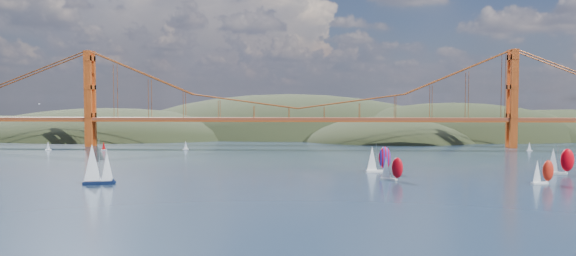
# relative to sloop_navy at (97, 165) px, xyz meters

# --- Properties ---
(ground) EXTENTS (1200.00, 1200.00, 0.00)m
(ground) POSITION_rel_sloop_navy_xyz_m (60.82, -36.76, -6.45)
(ground) COLOR black
(ground) RESTS_ON ground
(headlands) EXTENTS (725.00, 225.00, 96.00)m
(headlands) POSITION_rel_sloop_navy_xyz_m (105.77, 241.53, -18.91)
(headlands) COLOR black
(headlands) RESTS_ON ground
(bridge) EXTENTS (552.00, 12.00, 55.00)m
(bridge) POSITION_rel_sloop_navy_xyz_m (59.07, 143.24, 25.78)
(bridge) COLOR brown
(bridge) RESTS_ON ground
(sloop_navy) EXTENTS (9.85, 6.69, 14.62)m
(sloop_navy) POSITION_rel_sloop_navy_xyz_m (0.00, 0.00, 0.00)
(sloop_navy) COLOR black
(sloop_navy) RESTS_ON ground
(racer_0) EXTENTS (7.86, 5.92, 8.87)m
(racer_0) POSITION_rel_sloop_navy_xyz_m (95.62, 13.50, -2.26)
(racer_0) COLOR silver
(racer_0) RESTS_ON ground
(racer_1) EXTENTS (7.79, 4.34, 8.73)m
(racer_1) POSITION_rel_sloop_navy_xyz_m (143.12, 7.24, -2.33)
(racer_1) COLOR white
(racer_1) RESTS_ON ground
(racer_2) EXTENTS (9.47, 4.45, 10.69)m
(racer_2) POSITION_rel_sloop_navy_xyz_m (159.00, 31.20, -1.40)
(racer_2) COLOR silver
(racer_2) RESTS_ON ground
(racer_rwb) EXTENTS (9.67, 4.90, 10.87)m
(racer_rwb) POSITION_rel_sloop_navy_xyz_m (93.65, 34.47, -1.32)
(racer_rwb) COLOR white
(racer_rwb) RESTS_ON ground
(distant_boat_1) EXTENTS (3.00, 2.00, 4.70)m
(distant_boat_1) POSITION_rel_sloop_navy_xyz_m (-71.71, 116.57, -4.05)
(distant_boat_1) COLOR silver
(distant_boat_1) RESTS_ON ground
(distant_boat_2) EXTENTS (3.00, 2.00, 4.70)m
(distant_boat_2) POSITION_rel_sloop_navy_xyz_m (-41.99, 117.59, -4.05)
(distant_boat_2) COLOR silver
(distant_boat_2) RESTS_ON ground
(distant_boat_3) EXTENTS (3.00, 2.00, 4.70)m
(distant_boat_3) POSITION_rel_sloop_navy_xyz_m (0.69, 123.73, -4.05)
(distant_boat_3) COLOR silver
(distant_boat_3) RESTS_ON ground
(distant_boat_4) EXTENTS (3.00, 2.00, 4.70)m
(distant_boat_4) POSITION_rel_sloop_navy_xyz_m (183.35, 123.48, -4.05)
(distant_boat_4) COLOR silver
(distant_boat_4) RESTS_ON ground
(gull) EXTENTS (0.90, 0.25, 0.17)m
(gull) POSITION_rel_sloop_navy_xyz_m (-14.87, -7.00, 19.40)
(gull) COLOR white
(gull) RESTS_ON ground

